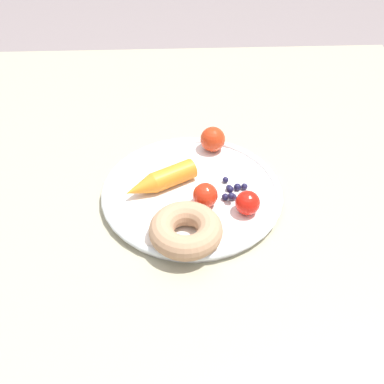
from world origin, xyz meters
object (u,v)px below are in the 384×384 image
carrot_orange (160,181)px  donut (186,230)px  tomato_near (213,139)px  blueberry_pile (232,190)px  tomato_far (248,203)px  plate (192,193)px  dining_table (198,216)px  tomato_mid (205,195)px

carrot_orange → donut: donut is taller
donut → tomato_near: bearing=-14.0°
blueberry_pile → tomato_far: tomato_far is taller
carrot_orange → blueberry_pile: size_ratio=2.02×
donut → blueberry_pile: donut is taller
plate → blueberry_pile: 0.06m
donut → blueberry_pile: size_ratio=1.78×
plate → tomato_far: 0.10m
plate → carrot_orange: (0.01, 0.05, 0.02)m
blueberry_pile → dining_table: bearing=42.8°
dining_table → plate: bearing=164.6°
plate → tomato_mid: size_ratio=7.47×
plate → carrot_orange: carrot_orange is taller
carrot_orange → tomato_near: 0.14m
dining_table → tomato_far: bearing=-144.3°
blueberry_pile → tomato_far: bearing=-155.9°
blueberry_pile → tomato_near: 0.12m
plate → dining_table: bearing=-15.4°
tomato_mid → plate: bearing=32.4°
carrot_orange → dining_table: bearing=-60.7°
dining_table → blueberry_pile: bearing=-137.2°
blueberry_pile → tomato_near: bearing=10.8°
plate → blueberry_pile: blueberry_pile is taller
dining_table → plate: 0.11m
dining_table → blueberry_pile: (-0.05, -0.05, 0.11)m
dining_table → carrot_orange: carrot_orange is taller
donut → tomato_far: 0.11m
dining_table → tomato_mid: tomato_mid is taller
tomato_near → tomato_far: (-0.16, -0.04, -0.00)m
plate → tomato_far: bearing=-121.1°
carrot_orange → tomato_mid: 0.08m
dining_table → carrot_orange: bearing=119.3°
donut → blueberry_pile: bearing=-38.7°
blueberry_pile → carrot_orange: bearing=80.7°
blueberry_pile → tomato_mid: 0.05m
donut → tomato_mid: tomato_mid is taller
dining_table → donut: size_ratio=8.90×
carrot_orange → tomato_near: tomato_near is taller
plate → donut: (-0.10, 0.01, 0.02)m
carrot_orange → plate: bearing=-102.3°
carrot_orange → donut: size_ratio=1.14×
plate → donut: bearing=172.8°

